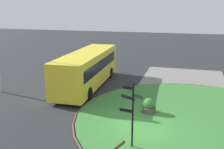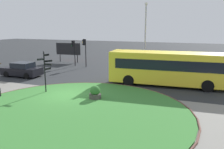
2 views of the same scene
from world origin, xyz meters
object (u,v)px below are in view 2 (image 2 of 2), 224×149
object	(u,v)px
car_near_lane	(22,70)
planter_near_signpost	(95,93)
bus_yellow	(168,68)
signpost_directional	(45,69)
billboard_left	(68,49)
traffic_light_near	(74,47)
lamppost_tall	(145,35)
traffic_light_far	(85,47)

from	to	relation	value
car_near_lane	planter_near_signpost	size ratio (longest dim) A/B	3.98
bus_yellow	car_near_lane	bearing A→B (deg)	-177.30
signpost_directional	billboard_left	bearing A→B (deg)	114.30
billboard_left	planter_near_signpost	size ratio (longest dim) A/B	3.60
signpost_directional	traffic_light_near	bearing A→B (deg)	109.51
car_near_lane	planter_near_signpost	xyz separation A→B (m)	(10.59, -4.57, -0.23)
bus_yellow	lamppost_tall	size ratio (longest dim) A/B	1.33
lamppost_tall	billboard_left	distance (m)	12.38
car_near_lane	lamppost_tall	world-z (taller)	lamppost_tall
traffic_light_near	traffic_light_far	distance (m)	1.78
lamppost_tall	planter_near_signpost	xyz separation A→B (m)	(-0.92, -12.35, -3.76)
traffic_light_near	car_near_lane	bearing A→B (deg)	66.71
car_near_lane	traffic_light_near	xyz separation A→B (m)	(1.92, 7.73, 1.78)
traffic_light_far	billboard_left	xyz separation A→B (m)	(-4.07, 2.76, -0.75)
bus_yellow	car_near_lane	xyz separation A→B (m)	(-15.04, -1.48, -0.93)
signpost_directional	car_near_lane	distance (m)	7.68
lamppost_tall	planter_near_signpost	distance (m)	12.95
car_near_lane	traffic_light_far	size ratio (longest dim) A/B	1.17
planter_near_signpost	traffic_light_far	bearing A→B (deg)	119.86
traffic_light_near	traffic_light_far	world-z (taller)	traffic_light_far
billboard_left	planter_near_signpost	bearing A→B (deg)	-58.31
signpost_directional	lamppost_tall	world-z (taller)	lamppost_tall
traffic_light_near	planter_near_signpost	bearing A→B (deg)	115.84
car_near_lane	lamppost_tall	bearing A→B (deg)	-147.54
traffic_light_far	billboard_left	world-z (taller)	traffic_light_far
car_near_lane	lamppost_tall	distance (m)	14.34
signpost_directional	bus_yellow	xyz separation A→B (m)	(8.85, 5.82, -0.36)
traffic_light_near	planter_near_signpost	xyz separation A→B (m)	(8.67, -12.30, -2.00)
traffic_light_near	lamppost_tall	xyz separation A→B (m)	(9.59, 0.06, 1.76)
bus_yellow	traffic_light_far	bearing A→B (deg)	149.24
signpost_directional	bus_yellow	distance (m)	10.60
traffic_light_far	car_near_lane	bearing A→B (deg)	50.93
car_near_lane	traffic_light_far	xyz separation A→B (m)	(3.67, 7.48, 1.95)
planter_near_signpost	bus_yellow	bearing A→B (deg)	53.63
bus_yellow	traffic_light_far	xyz separation A→B (m)	(-11.37, 6.01, 1.02)
bus_yellow	traffic_light_far	distance (m)	12.90
signpost_directional	bus_yellow	size ratio (longest dim) A/B	0.32
planter_near_signpost	billboard_left	bearing A→B (deg)	126.56
bus_yellow	signpost_directional	bearing A→B (deg)	-149.55
signpost_directional	planter_near_signpost	world-z (taller)	signpost_directional
lamppost_tall	planter_near_signpost	bearing A→B (deg)	-94.24
bus_yellow	car_near_lane	distance (m)	15.14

